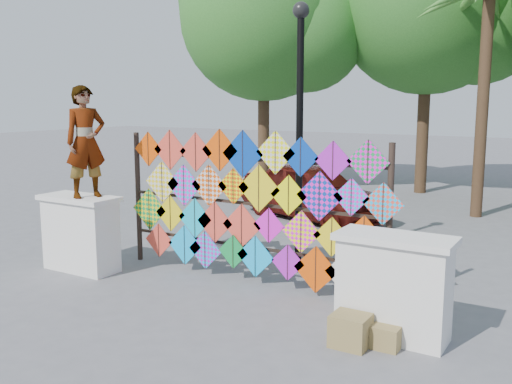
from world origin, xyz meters
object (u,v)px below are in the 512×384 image
kite_rack (247,206)px  lamppost (300,110)px  vendor_woman (86,142)px  sedan (312,191)px

kite_rack → lamppost: lamppost is taller
vendor_woman → lamppost: (2.77, 2.20, 0.50)m
vendor_woman → kite_rack: bearing=-47.8°
sedan → vendor_woman: bearing=-172.7°
vendor_woman → sedan: vendor_woman is taller
kite_rack → sedan: bearing=104.0°
lamppost → vendor_woman: bearing=-141.6°
sedan → lamppost: bearing=-138.1°
kite_rack → vendor_woman: bearing=-159.9°
kite_rack → sedan: 5.10m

